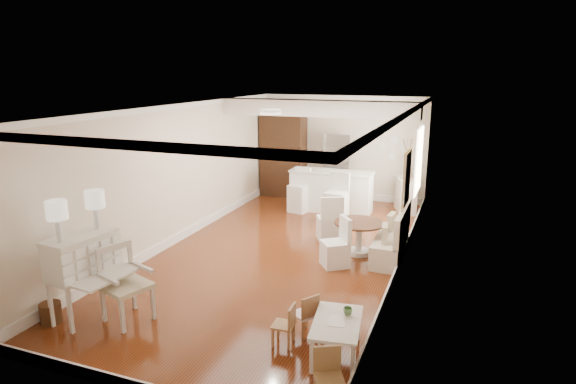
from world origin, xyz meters
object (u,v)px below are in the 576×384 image
Objects in this scene: sideboard at (405,195)px; pantry_cabinet at (283,155)px; kids_chair_a at (283,324)px; gustavian_armchair at (127,285)px; breakfast_counter at (331,191)px; bar_stool_right at (336,198)px; wicker_basket at (51,313)px; kids_chair_b at (305,313)px; bar_stool_left at (299,190)px; dining_table at (359,238)px; secretary_bureau at (84,276)px; kids_chair_c at (329,378)px; slip_chair_far at (330,218)px; slip_chair_near at (335,242)px; fridge at (349,169)px; kids_table at (336,338)px.

pantry_cabinet is at bearing 154.13° from sideboard.
gustavian_armchair is at bearing -88.10° from kids_chair_a.
bar_stool_right is (0.37, -0.89, 0.07)m from breakfast_counter.
wicker_basket is 0.48× the size of kids_chair_b.
bar_stool_left is at bearing 77.54° from wicker_basket.
secretary_bureau is at bearing -129.55° from dining_table.
breakfast_counter is 2.11m from pantry_cabinet.
secretary_bureau is 1.13× the size of bar_stool_left.
kids_chair_c reaches higher than wicker_basket.
breakfast_counter is at bearing -104.04° from slip_chair_far.
pantry_cabinet is (-2.97, 6.82, 0.85)m from kids_chair_b.
sideboard is at bearing 133.89° from slip_chair_near.
fridge is (-0.83, 4.41, 0.45)m from slip_chair_near.
breakfast_counter reaches higher than wicker_basket.
gustavian_armchair is at bearing -43.70° from kids_chair_b.
dining_table is at bearing -36.42° from bar_stool_left.
pantry_cabinet is (0.45, 7.81, 1.01)m from wicker_basket.
gustavian_armchair is 4.41m from dining_table.
sideboard reaches higher than kids_table.
fridge is (-1.60, 7.15, 0.66)m from kids_table.
sideboard is (-0.22, 7.63, 0.11)m from kids_chair_c.
fridge is (-0.36, 3.13, 0.41)m from slip_chair_far.
slip_chair_far is at bearing -75.07° from bar_stool_right.
kids_chair_c is at bearing -69.31° from bar_stool_right.
pantry_cabinet is (-3.00, 3.72, 0.83)m from dining_table.
secretary_bureau is 5.91m from bar_stool_right.
breakfast_counter reaches higher than kids_chair_b.
fridge is (1.37, 7.34, 0.36)m from gustavian_armchair.
kids_table is 8.04m from pantry_cabinet.
kids_chair_c is at bearing -77.64° from fridge.
breakfast_counter is (1.80, 6.39, -0.10)m from secretary_bureau.
dining_table is at bearing 173.48° from kids_chair_a.
bar_stool_left is (-2.54, 5.77, 0.31)m from kids_table.
fridge is at bearing 68.00° from bar_stool_left.
kids_chair_c is (0.16, -0.88, 0.07)m from kids_table.
pantry_cabinet is at bearing -122.72° from kids_chair_b.
sideboard is (2.48, 0.98, -0.13)m from bar_stool_left.
dining_table is (0.03, 3.11, 0.02)m from kids_chair_b.
sideboard is at bearing 90.49° from kids_table.
gustavian_armchair is at bearing -81.97° from bar_stool_left.
pantry_cabinet reaches higher than kids_table.
bar_stool_left is 1.81m from pantry_cabinet.
kids_table is 0.86× the size of bar_stool_left.
slip_chair_near reaches higher than wicker_basket.
kids_chair_b is 3.11m from dining_table.
sideboard is (3.89, 7.38, 0.27)m from wicker_basket.
kids_table is 1.08× the size of sideboard.
kids_chair_c is 6.30m from bar_stool_right.
breakfast_counter is 0.89× the size of pantry_cabinet.
slip_chair_far is (2.71, 4.64, 0.35)m from wicker_basket.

